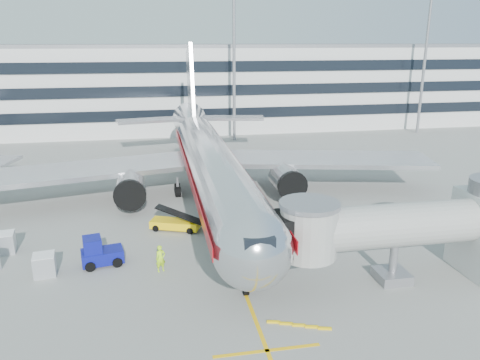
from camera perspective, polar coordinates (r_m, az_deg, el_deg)
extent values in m
plane|color=gray|center=(39.09, -1.62, -7.93)|extent=(180.00, 180.00, 0.00)
cube|color=#F7B40D|center=(48.27, -3.50, -3.06)|extent=(0.25, 70.00, 0.01)
cube|color=#F7B40D|center=(27.20, 3.33, -20.05)|extent=(6.00, 0.25, 0.01)
cylinder|color=silver|center=(45.11, -3.27, 1.12)|extent=(5.00, 36.00, 5.00)
sphere|color=silver|center=(28.40, 1.52, -8.47)|extent=(5.00, 5.00, 5.00)
cone|color=silver|center=(67.33, -5.84, 6.77)|extent=(5.00, 10.00, 5.00)
cube|color=black|center=(26.60, 2.22, -7.62)|extent=(1.80, 1.20, 0.90)
cube|color=#B7B7BC|center=(53.58, 9.89, 2.52)|extent=(24.95, 12.07, 0.50)
cube|color=#B7B7BC|center=(50.86, -18.77, 1.10)|extent=(24.95, 12.07, 0.50)
cylinder|color=#99999E|center=(49.14, 5.75, -0.06)|extent=(3.00, 4.20, 3.00)
cylinder|color=#99999E|center=(47.33, -13.19, -1.08)|extent=(3.00, 4.20, 3.00)
cylinder|color=black|center=(47.31, 6.42, -0.74)|extent=(3.10, 0.50, 3.10)
cylinder|color=black|center=(45.43, -13.28, -1.84)|extent=(3.10, 0.50, 3.10)
cube|color=#B7B7BC|center=(67.22, -5.99, 10.53)|extent=(0.45, 9.39, 13.72)
cube|color=#B7B7BC|center=(68.88, -1.33, 7.58)|extent=(10.41, 4.94, 0.35)
cube|color=#B7B7BC|center=(68.00, -10.59, 7.18)|extent=(10.41, 4.94, 0.35)
cylinder|color=gray|center=(31.64, 0.70, -12.38)|extent=(0.24, 0.24, 1.80)
cylinder|color=black|center=(31.86, 0.70, -13.08)|extent=(0.35, 0.90, 0.90)
cylinder|color=gray|center=(52.16, -0.58, -0.36)|extent=(0.30, 0.30, 2.00)
cylinder|color=gray|center=(51.49, -7.61, -0.74)|extent=(0.30, 0.30, 2.00)
cube|color=#9F0B12|center=(45.41, -0.12, 1.65)|extent=(0.06, 38.00, 0.90)
cube|color=#9F0B12|center=(44.79, -6.47, 1.33)|extent=(0.06, 38.00, 0.90)
cylinder|color=#A8A8A3|center=(33.70, 18.59, -5.22)|extent=(13.00, 3.00, 3.00)
cylinder|color=#A8A8A3|center=(31.22, 8.35, -6.25)|extent=(3.80, 3.80, 3.40)
cylinder|color=gray|center=(30.53, 8.50, -2.96)|extent=(4.00, 4.00, 0.30)
cube|color=black|center=(30.84, 6.05, -6.46)|extent=(1.40, 2.60, 2.60)
cylinder|color=gray|center=(34.72, 18.19, -9.21)|extent=(0.56, 0.56, 3.20)
cube|color=gray|center=(35.26, 18.00, -11.04)|extent=(2.20, 2.20, 0.70)
cylinder|color=black|center=(34.87, 16.68, -11.25)|extent=(0.35, 0.70, 0.70)
cylinder|color=black|center=(35.68, 19.30, -10.84)|extent=(0.35, 0.70, 0.70)
cube|color=silver|center=(93.70, -7.36, 11.15)|extent=(150.00, 24.00, 15.00)
cube|color=black|center=(82.13, -6.74, 7.95)|extent=(150.00, 0.30, 1.80)
cube|color=black|center=(81.63, -6.84, 10.73)|extent=(150.00, 0.30, 1.80)
cube|color=black|center=(81.32, -6.94, 13.53)|extent=(150.00, 0.30, 1.80)
cube|color=gray|center=(93.29, -7.55, 15.92)|extent=(150.00, 24.00, 0.60)
cylinder|color=gray|center=(78.38, -0.73, 13.90)|extent=(0.50, 0.50, 25.00)
cylinder|color=gray|center=(90.64, 21.57, 13.15)|extent=(0.50, 0.50, 25.00)
cube|color=yellow|center=(42.30, -7.90, -5.32)|extent=(4.60, 3.04, 0.69)
cube|color=black|center=(41.98, -7.95, -4.20)|extent=(4.63, 2.66, 1.51)
cylinder|color=black|center=(43.49, -9.57, -5.12)|extent=(0.65, 0.47, 0.59)
cylinder|color=black|center=(42.30, -10.21, -5.79)|extent=(0.65, 0.47, 0.59)
cylinder|color=black|center=(42.55, -5.57, -5.46)|extent=(0.65, 0.47, 0.59)
cylinder|color=black|center=(41.33, -6.11, -6.17)|extent=(0.65, 0.47, 0.59)
cube|color=navy|center=(37.10, -16.42, -8.86)|extent=(3.29, 2.25, 0.97)
cube|color=navy|center=(36.68, -17.56, -7.60)|extent=(1.57, 1.83, 1.19)
cube|color=black|center=(36.53, -17.61, -7.06)|extent=(1.43, 1.60, 0.11)
cylinder|color=black|center=(37.93, -17.97, -8.97)|extent=(0.80, 0.46, 0.76)
cylinder|color=black|center=(36.47, -17.80, -10.02)|extent=(0.80, 0.46, 0.76)
cylinder|color=black|center=(38.03, -15.03, -8.63)|extent=(0.80, 0.46, 0.76)
cylinder|color=black|center=(36.57, -14.73, -9.67)|extent=(0.80, 0.46, 0.76)
cube|color=silver|center=(41.95, -26.77, -6.88)|extent=(1.73, 1.73, 1.57)
cube|color=white|center=(41.66, -26.91, -5.86)|extent=(1.73, 1.73, 0.06)
cube|color=silver|center=(36.90, -22.73, -9.56)|extent=(1.67, 1.67, 1.53)
cube|color=white|center=(36.58, -22.87, -8.45)|extent=(1.67, 1.67, 0.06)
imported|color=#BDFF1A|center=(34.99, -9.66, -9.43)|extent=(0.86, 0.71, 2.03)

